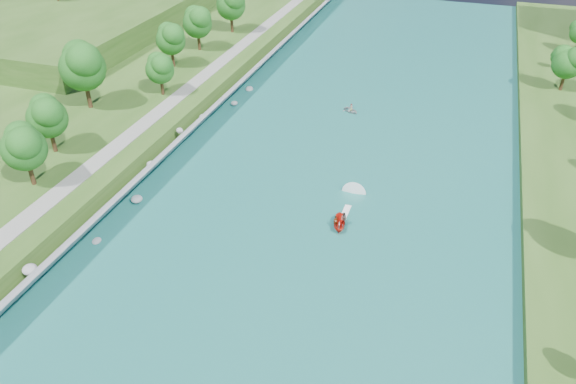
% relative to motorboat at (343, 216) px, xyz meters
% --- Properties ---
extents(ground, '(260.00, 260.00, 0.00)m').
position_rel_motorboat_xyz_m(ground, '(-4.45, -17.68, -0.72)').
color(ground, '#2D5119').
rests_on(ground, ground).
extents(river_water, '(55.00, 240.00, 0.10)m').
position_rel_motorboat_xyz_m(river_water, '(-4.45, 2.32, -0.67)').
color(river_water, '#1B6961').
rests_on(river_water, ground).
extents(berm_west, '(45.00, 240.00, 3.50)m').
position_rel_motorboat_xyz_m(berm_west, '(-54.45, 2.32, 1.03)').
color(berm_west, '#2D5119').
rests_on(berm_west, ground).
extents(riprap_bank, '(4.72, 236.00, 4.49)m').
position_rel_motorboat_xyz_m(riprap_bank, '(-30.31, 1.57, 1.09)').
color(riprap_bank, slate).
rests_on(riprap_bank, ground).
extents(riverside_path, '(3.00, 200.00, 0.10)m').
position_rel_motorboat_xyz_m(riverside_path, '(-36.95, 2.32, 2.83)').
color(riverside_path, gray).
rests_on(riverside_path, berm_west).
extents(trees_west, '(16.32, 152.88, 13.97)m').
position_rel_motorboat_xyz_m(trees_west, '(-44.51, -9.30, 8.66)').
color(trees_west, '#185216').
rests_on(trees_west, berm_west).
extents(motorboat, '(3.60, 18.77, 2.10)m').
position_rel_motorboat_xyz_m(motorboat, '(0.00, 0.00, 0.00)').
color(motorboat, red).
rests_on(motorboat, river_water).
extents(raft, '(4.00, 3.80, 1.62)m').
position_rel_motorboat_xyz_m(raft, '(-6.83, 34.22, -0.24)').
color(raft, gray).
rests_on(raft, river_water).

